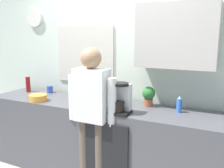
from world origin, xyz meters
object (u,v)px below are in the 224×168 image
(coffee_maker, at_px, (121,100))
(bottle_dark_sauce, at_px, (122,98))
(cup_yellow_cup, at_px, (109,99))
(person_at_sink, at_px, (92,109))
(cup_blue_mug, at_px, (50,89))
(potted_plant, at_px, (149,95))
(mixing_bowl, at_px, (38,98))
(bottle_amber_beer, at_px, (102,91))
(bottle_red_vinegar, at_px, (28,84))
(dish_soap, at_px, (179,105))

(coffee_maker, height_order, bottle_dark_sauce, coffee_maker)
(cup_yellow_cup, relative_size, person_at_sink, 0.05)
(cup_blue_mug, height_order, person_at_sink, person_at_sink)
(potted_plant, distance_m, person_at_sink, 0.68)
(coffee_maker, distance_m, mixing_bowl, 1.14)
(bottle_amber_beer, distance_m, cup_blue_mug, 0.85)
(bottle_red_vinegar, distance_m, dish_soap, 2.15)
(bottle_dark_sauce, distance_m, person_at_sink, 0.41)
(cup_yellow_cup, bearing_deg, bottle_red_vinegar, 179.13)
(cup_yellow_cup, xyz_separation_m, potted_plant, (0.48, 0.07, 0.09))
(coffee_maker, height_order, cup_blue_mug, coffee_maker)
(coffee_maker, distance_m, person_at_sink, 0.34)
(bottle_red_vinegar, distance_m, cup_yellow_cup, 1.31)
(dish_soap, bearing_deg, mixing_bowl, -169.97)
(bottle_red_vinegar, bearing_deg, bottle_amber_beer, 4.07)
(coffee_maker, distance_m, dish_soap, 0.62)
(coffee_maker, distance_m, bottle_dark_sauce, 0.28)
(bottle_amber_beer, relative_size, dish_soap, 1.28)
(bottle_amber_beer, xyz_separation_m, cup_blue_mug, (-0.84, 0.01, -0.07))
(cup_yellow_cup, bearing_deg, bottle_amber_beer, 145.76)
(cup_yellow_cup, bearing_deg, potted_plant, 8.42)
(dish_soap, bearing_deg, cup_yellow_cup, 179.05)
(bottle_dark_sauce, relative_size, person_at_sink, 0.11)
(potted_plant, bearing_deg, dish_soap, -13.03)
(bottle_red_vinegar, bearing_deg, cup_yellow_cup, -0.87)
(coffee_maker, relative_size, bottle_amber_beer, 1.43)
(bottle_dark_sauce, xyz_separation_m, potted_plant, (0.28, 0.12, 0.04))
(cup_blue_mug, xyz_separation_m, potted_plant, (1.47, -0.04, 0.08))
(bottle_amber_beer, height_order, person_at_sink, person_at_sink)
(potted_plant, bearing_deg, cup_blue_mug, 178.35)
(mixing_bowl, xyz_separation_m, dish_soap, (1.67, 0.30, 0.04))
(dish_soap, relative_size, person_at_sink, 0.11)
(bottle_red_vinegar, bearing_deg, cup_blue_mug, 16.51)
(cup_yellow_cup, bearing_deg, dish_soap, -0.95)
(bottle_dark_sauce, height_order, dish_soap, same)
(cup_blue_mug, relative_size, potted_plant, 0.43)
(bottle_dark_sauce, relative_size, bottle_red_vinegar, 0.82)
(potted_plant, bearing_deg, person_at_sink, -134.78)
(bottle_dark_sauce, xyz_separation_m, mixing_bowl, (-1.03, -0.26, -0.05))
(cup_yellow_cup, bearing_deg, coffee_maker, -45.28)
(cup_yellow_cup, height_order, person_at_sink, person_at_sink)
(bottle_dark_sauce, distance_m, cup_blue_mug, 1.20)
(potted_plant, bearing_deg, cup_yellow_cup, -171.58)
(person_at_sink, bearing_deg, cup_blue_mug, 162.04)
(dish_soap, bearing_deg, person_at_sink, -154.93)
(bottle_dark_sauce, bearing_deg, mixing_bowl, -166.01)
(bottle_amber_beer, relative_size, person_at_sink, 0.14)
(cup_blue_mug, distance_m, person_at_sink, 1.12)
(cup_blue_mug, xyz_separation_m, person_at_sink, (1.00, -0.52, -0.02))
(bottle_dark_sauce, xyz_separation_m, bottle_amber_beer, (-0.35, 0.16, 0.03))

